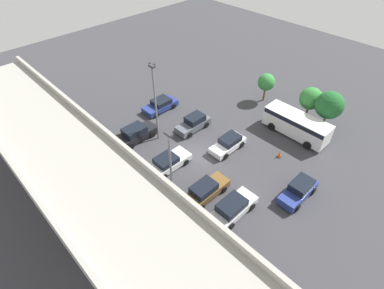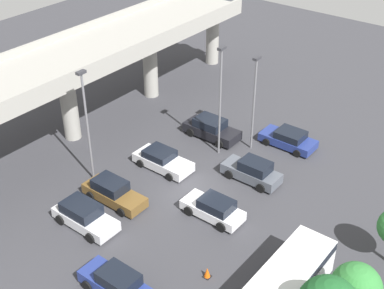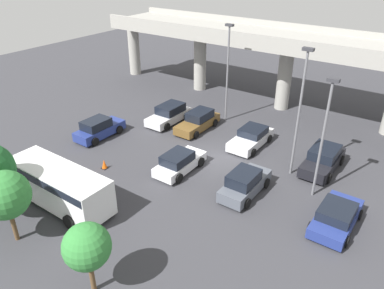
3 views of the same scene
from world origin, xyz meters
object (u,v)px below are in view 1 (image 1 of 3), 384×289
Objects in this scene: parked_car_2 at (205,191)px; lamp_post_near_aisle at (155,99)px; parked_car_4 at (168,162)px; parked_car_1 at (233,207)px; parked_car_7 at (161,105)px; shuttle_bus at (297,124)px; tree_front_right at (266,82)px; parked_car_5 at (194,123)px; tree_front_centre at (311,99)px; lamp_post_mid_lot at (171,169)px; lamp_post_by_overpass at (155,90)px; parked_car_6 at (136,134)px; tree_front_left at (330,105)px; traffic_cone at (280,154)px; parked_car_0 at (299,190)px; parked_car_3 at (228,144)px.

lamp_post_near_aisle is (9.55, -2.20, 4.44)m from parked_car_2.
lamp_post_near_aisle is at bearing 63.05° from parked_car_4.
parked_car_1 reaches higher than parked_car_4.
parked_car_7 is (13.86, -6.09, -0.09)m from parked_car_2.
shuttle_bus is 7.66m from tree_front_right.
parked_car_5 is (11.02, -5.98, 0.01)m from parked_car_1.
parked_car_1 is 1.08× the size of tree_front_centre.
lamp_post_mid_lot is 20.67m from tree_front_centre.
lamp_post_by_overpass is (6.52, -3.85, 3.97)m from parked_car_4.
tree_front_right is at bearing 144.99° from parked_car_7.
parked_car_2 is 1.01× the size of parked_car_6.
parked_car_4 reaches higher than parked_car_7.
lamp_post_by_overpass is (10.78, -6.94, -0.41)m from lamp_post_mid_lot.
parked_car_5 is 15.29m from tree_front_left.
lamp_post_mid_lot is (-12.88, 9.17, 4.39)m from parked_car_7.
lamp_post_mid_lot is 1.75× the size of tree_front_left.
tree_front_centre is at bearing -93.14° from lamp_post_mid_lot.
parked_car_5 is 1.03× the size of tree_front_centre.
lamp_post_near_aisle reaches higher than tree_front_left.
parked_car_1 is 1.03× the size of parked_car_7.
tree_front_centre is at bearing -122.47° from lamp_post_near_aisle.
parked_car_6 is at bearing -131.20° from shuttle_bus.
tree_front_centre is at bearing -33.41° from parked_car_6.
tree_front_left is 7.09× the size of traffic_cone.
parked_car_0 is 1.03× the size of tree_front_centre.
parked_car_1 is 6.76m from lamp_post_mid_lot.
parked_car_4 is at bearing 92.26° from parked_car_1.
tree_front_right is at bearing -103.29° from lamp_post_near_aisle.
tree_front_centre is at bearing -9.79° from tree_front_left.
parked_car_5 is at bearing -53.09° from lamp_post_mid_lot.
parked_car_2 is 1.26× the size of tree_front_right.
parked_car_6 is (17.08, 5.86, 0.00)m from parked_car_0.
lamp_post_near_aisle is at bearing 76.71° from tree_front_right.
parked_car_2 is 1.09× the size of parked_car_5.
lamp_post_near_aisle is 1.03× the size of lamp_post_mid_lot.
parked_car_6 is 6.39m from parked_car_7.
tree_front_centre reaches higher than traffic_cone.
parked_car_5 is at bearing -146.55° from lamp_post_by_overpass.
parked_car_4 is at bearing -113.35° from shuttle_bus.
tree_front_centre is at bearing -0.50° from parked_car_2.
parked_car_5 reaches higher than traffic_cone.
lamp_post_mid_lot is at bearing 130.75° from parked_car_1.
parked_car_0 reaches higher than parked_car_1.
lamp_post_mid_lot is at bearing 11.17° from parked_car_3.
tree_front_left is (-12.09, -14.84, -1.79)m from lamp_post_near_aisle.
shuttle_bus is at bearing 9.21° from parked_car_1.
parked_car_2 is 0.54× the size of lamp_post_near_aisle.
shuttle_bus is at bearing -41.20° from parked_car_6.
tree_front_right is (6.76, -3.39, 1.18)m from shuttle_bus.
lamp_post_by_overpass is (3.72, 2.46, 3.85)m from parked_car_5.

